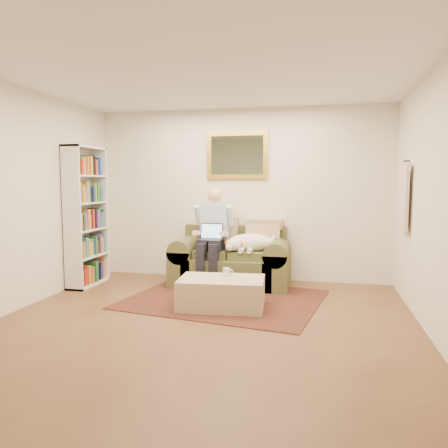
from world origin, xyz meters
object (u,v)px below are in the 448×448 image
(laptop, at_px, (211,236))
(bookshelf, at_px, (86,216))
(seated_man, at_px, (212,238))
(sofa, at_px, (231,265))
(sleeping_dog, at_px, (251,243))
(ottoman, at_px, (222,293))
(coffee_mug, at_px, (226,272))

(laptop, bearing_deg, bookshelf, -172.94)
(seated_man, bearing_deg, sofa, 31.45)
(laptop, bearing_deg, sleeping_dog, 13.64)
(seated_man, distance_m, laptop, 0.07)
(ottoman, xyz_separation_m, bookshelf, (-2.17, 0.75, 0.82))
(laptop, xyz_separation_m, bookshelf, (-1.80, -0.22, 0.26))
(sleeping_dog, relative_size, coffee_mug, 6.91)
(sleeping_dog, height_order, coffee_mug, sleeping_dog)
(seated_man, height_order, ottoman, seated_man)
(coffee_mug, bearing_deg, seated_man, 114.09)
(ottoman, bearing_deg, laptop, 111.15)
(seated_man, height_order, sleeping_dog, seated_man)
(laptop, height_order, coffee_mug, laptop)
(seated_man, xyz_separation_m, coffee_mug, (0.41, -0.91, -0.29))
(ottoman, bearing_deg, coffee_mug, 76.05)
(sofa, height_order, coffee_mug, sofa)
(ottoman, height_order, bookshelf, bookshelf)
(sleeping_dog, relative_size, bookshelf, 0.35)
(coffee_mug, xyz_separation_m, bookshelf, (-2.20, 0.62, 0.59))
(laptop, relative_size, ottoman, 0.33)
(seated_man, height_order, laptop, seated_man)
(sofa, height_order, sleeping_dog, sofa)
(laptop, distance_m, bookshelf, 1.83)
(sofa, relative_size, seated_man, 1.19)
(ottoman, height_order, coffee_mug, coffee_mug)
(seated_man, distance_m, coffee_mug, 1.04)
(sofa, distance_m, sleeping_dog, 0.47)
(sofa, distance_m, laptop, 0.56)
(seated_man, distance_m, sleeping_dog, 0.56)
(sofa, xyz_separation_m, ottoman, (0.12, -1.19, -0.11))
(laptop, relative_size, bookshelf, 0.16)
(laptop, height_order, bookshelf, bookshelf)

